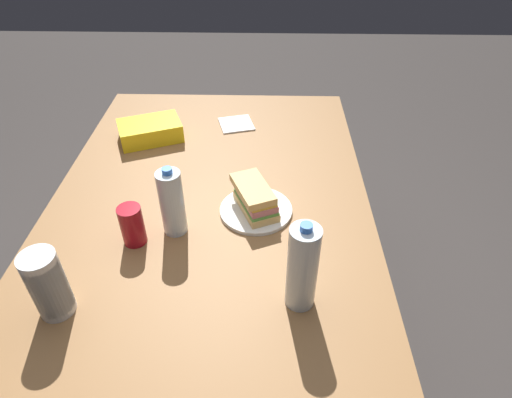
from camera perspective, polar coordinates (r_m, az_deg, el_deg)
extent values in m
plane|color=#383330|center=(1.95, -4.62, -17.90)|extent=(8.00, 8.00, 0.00)
cube|color=olive|center=(1.40, -6.14, -1.14)|extent=(1.56, 1.02, 0.04)
cylinder|color=brown|center=(2.19, 7.86, 2.91)|extent=(0.07, 0.07, 0.71)
cylinder|color=brown|center=(2.26, -14.44, 3.17)|extent=(0.07, 0.07, 0.71)
cylinder|color=white|center=(1.34, 0.00, -1.46)|extent=(0.22, 0.22, 0.01)
cube|color=#DBB26B|center=(1.33, 0.00, -0.87)|extent=(0.19, 0.15, 0.02)
cube|color=#599E3F|center=(1.32, 0.00, -0.34)|extent=(0.18, 0.14, 0.01)
cube|color=#C6727A|center=(1.31, 0.00, 0.14)|extent=(0.18, 0.14, 0.02)
cube|color=yellow|center=(1.30, 0.00, 0.58)|extent=(0.17, 0.13, 0.01)
cube|color=#DBB26B|center=(1.30, -0.44, 1.34)|extent=(0.19, 0.15, 0.02)
cylinder|color=maroon|center=(1.26, -15.97, -3.34)|extent=(0.07, 0.07, 0.12)
cube|color=yellow|center=(1.74, -13.74, 8.73)|extent=(0.22, 0.27, 0.07)
cylinder|color=silver|center=(1.24, -10.99, -0.51)|extent=(0.07, 0.07, 0.20)
cylinder|color=blue|center=(1.18, -11.63, 3.64)|extent=(0.03, 0.03, 0.02)
cylinder|color=silver|center=(1.16, -25.08, -11.59)|extent=(0.08, 0.08, 0.09)
cylinder|color=silver|center=(1.15, -25.32, -11.00)|extent=(0.08, 0.08, 0.09)
cylinder|color=silver|center=(1.13, -25.57, -10.41)|extent=(0.08, 0.08, 0.09)
cylinder|color=silver|center=(1.12, -25.82, -9.80)|extent=(0.08, 0.08, 0.09)
cylinder|color=silver|center=(1.11, -26.08, -9.17)|extent=(0.08, 0.08, 0.09)
cylinder|color=silver|center=(1.10, -26.34, -8.53)|extent=(0.08, 0.08, 0.09)
cylinder|color=silver|center=(1.02, 6.12, -9.01)|extent=(0.07, 0.07, 0.24)
cylinder|color=blue|center=(0.93, 6.64, -3.74)|extent=(0.03, 0.03, 0.02)
cube|color=white|center=(1.80, -2.61, 9.83)|extent=(0.16, 0.16, 0.01)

